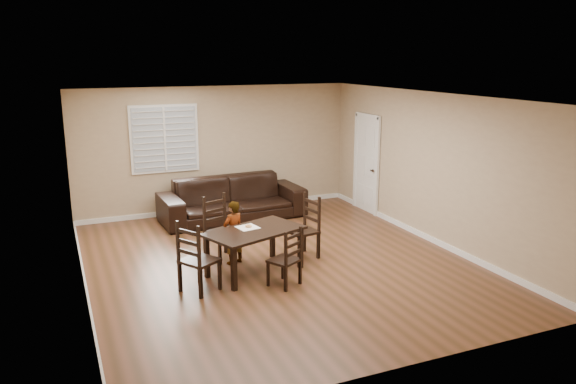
% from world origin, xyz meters
% --- Properties ---
extents(ground, '(7.00, 7.00, 0.00)m').
position_xyz_m(ground, '(0.00, 0.00, 0.00)').
color(ground, brown).
rests_on(ground, ground).
extents(room, '(6.04, 7.04, 2.72)m').
position_xyz_m(room, '(0.04, 0.18, 1.81)').
color(room, tan).
rests_on(room, ground).
extents(dining_table, '(1.69, 1.29, 0.70)m').
position_xyz_m(dining_table, '(-0.49, -0.26, 0.61)').
color(dining_table, black).
rests_on(dining_table, ground).
extents(chair_near, '(0.61, 0.59, 1.07)m').
position_xyz_m(chair_near, '(-0.82, 0.65, 0.48)').
color(chair_near, black).
rests_on(chair_near, ground).
extents(chair_far, '(0.54, 0.53, 0.90)m').
position_xyz_m(chair_far, '(-0.20, -1.00, 0.41)').
color(chair_far, black).
rests_on(chair_far, ground).
extents(chair_left, '(0.63, 0.64, 1.07)m').
position_xyz_m(chair_left, '(-1.56, -0.67, 0.48)').
color(chair_left, black).
rests_on(chair_left, ground).
extents(chair_right, '(0.52, 0.55, 1.06)m').
position_xyz_m(chair_right, '(0.61, 0.11, 0.48)').
color(chair_right, black).
rests_on(chair_right, ground).
extents(child, '(0.45, 0.38, 1.05)m').
position_xyz_m(child, '(-0.67, 0.25, 0.53)').
color(child, gray).
rests_on(child, ground).
extents(napkin, '(0.37, 0.37, 0.00)m').
position_xyz_m(napkin, '(-0.54, -0.10, 0.70)').
color(napkin, '#EFE1CD').
rests_on(napkin, dining_table).
extents(donut, '(0.11, 0.11, 0.04)m').
position_xyz_m(donut, '(-0.53, -0.10, 0.72)').
color(donut, '#D08C4A').
rests_on(donut, napkin).
extents(sofa, '(3.00, 1.29, 0.86)m').
position_xyz_m(sofa, '(0.10, 2.72, 0.43)').
color(sofa, black).
rests_on(sofa, ground).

